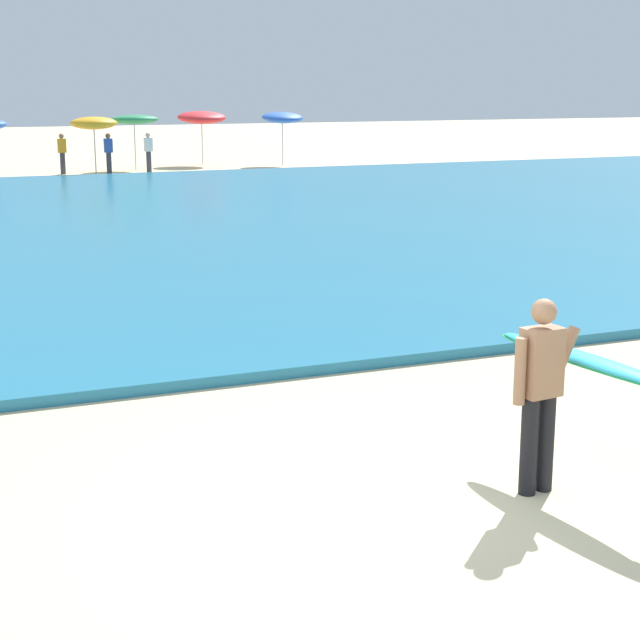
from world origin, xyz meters
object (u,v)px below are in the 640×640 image
(beach_umbrella_7, at_px, (282,118))
(beachgoer_near_row_left, at_px, (109,152))
(beach_umbrella_4, at_px, (94,123))
(beachgoer_near_row_mid, at_px, (149,151))
(beach_umbrella_5, at_px, (134,120))
(beachgoer_near_row_right, at_px, (62,152))
(beach_umbrella_6, at_px, (202,117))
(surfer_with_board, at_px, (562,375))

(beach_umbrella_7, height_order, beachgoer_near_row_left, beach_umbrella_7)
(beach_umbrella_4, bearing_deg, beachgoer_near_row_mid, -13.37)
(beach_umbrella_5, xyz_separation_m, beach_umbrella_7, (6.50, 0.08, -0.01))
(beachgoer_near_row_mid, xyz_separation_m, beachgoer_near_row_right, (-3.29, 0.58, 0.00))
(beach_umbrella_5, relative_size, beach_umbrella_6, 0.96)
(beach_umbrella_5, xyz_separation_m, beach_umbrella_6, (3.30, 1.52, 0.00))
(beach_umbrella_4, bearing_deg, beachgoer_near_row_left, -48.82)
(beach_umbrella_4, xyz_separation_m, beachgoer_near_row_right, (-1.26, 0.10, -1.11))
(beachgoer_near_row_right, bearing_deg, beach_umbrella_7, 6.04)
(beachgoer_near_row_right, bearing_deg, beach_umbrella_5, 16.83)
(beachgoer_near_row_mid, distance_m, beachgoer_near_row_right, 3.34)
(beach_umbrella_7, xyz_separation_m, beachgoer_near_row_mid, (-6.30, -1.60, -1.18))
(beach_umbrella_5, bearing_deg, beach_umbrella_4, -150.48)
(surfer_with_board, height_order, beachgoer_near_row_left, surfer_with_board)
(beach_umbrella_4, bearing_deg, surfer_with_board, -93.85)
(beach_umbrella_4, relative_size, beach_umbrella_6, 0.93)
(beach_umbrella_6, distance_m, beachgoer_near_row_right, 6.95)
(beach_umbrella_6, height_order, beach_umbrella_7, beach_umbrella_6)
(beach_umbrella_5, bearing_deg, surfer_with_board, -96.70)
(beach_umbrella_7, xyz_separation_m, beachgoer_near_row_left, (-7.89, -1.61, -1.18))
(surfer_with_board, height_order, beachgoer_near_row_mid, surfer_with_board)
(beach_umbrella_7, relative_size, beachgoer_near_row_mid, 1.48)
(surfer_with_board, xyz_separation_m, beachgoer_near_row_left, (2.72, 33.47, -0.18))
(beachgoer_near_row_mid, bearing_deg, beachgoer_near_row_left, -179.52)
(beach_umbrella_7, distance_m, beachgoer_near_row_right, 9.71)
(beach_umbrella_5, relative_size, beachgoer_near_row_right, 1.44)
(beachgoer_near_row_mid, relative_size, beachgoer_near_row_right, 1.00)
(surfer_with_board, bearing_deg, beachgoer_near_row_mid, 82.66)
(beach_umbrella_6, bearing_deg, beach_umbrella_4, -153.55)
(beachgoer_near_row_mid, bearing_deg, beach_umbrella_4, 166.63)
(beach_umbrella_4, height_order, beachgoer_near_row_mid, beach_umbrella_4)
(surfer_with_board, distance_m, beach_umbrella_5, 35.25)
(beachgoer_near_row_left, bearing_deg, beachgoer_near_row_right, 160.64)
(beachgoer_near_row_right, bearing_deg, beach_umbrella_6, 20.98)
(surfer_with_board, relative_size, beach_umbrella_6, 0.99)
(beach_umbrella_5, distance_m, beachgoer_near_row_right, 3.44)
(beach_umbrella_6, relative_size, beach_umbrella_7, 1.01)
(surfer_with_board, height_order, beach_umbrella_4, beach_umbrella_4)
(beach_umbrella_4, distance_m, beachgoer_near_row_mid, 2.36)
(beach_umbrella_7, distance_m, beachgoer_near_row_mid, 6.60)
(surfer_with_board, bearing_deg, beach_umbrella_6, 78.52)
(surfer_with_board, relative_size, beach_umbrella_5, 1.02)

